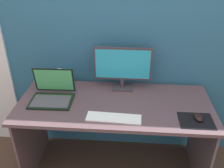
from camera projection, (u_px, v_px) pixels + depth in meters
The scene contains 9 objects.
ground_plane at pixel (114, 168), 2.36m from camera, with size 8.00×8.00×0.00m, color #4C3627.
wall_back at pixel (118, 29), 2.09m from camera, with size 6.00×0.04×2.50m, color #295E7A.
desk at pixel (114, 117), 2.07m from camera, with size 1.57×0.68×0.75m.
monitor at pixel (123, 67), 2.10m from camera, with size 0.50×0.14×0.38m.
laptop at pixel (52, 94), 2.02m from camera, with size 0.34×0.29×0.24m.
fishbowl at pixel (60, 77), 2.21m from camera, with size 0.17×0.17×0.17m, color silver.
keyboard_external at pixel (114, 118), 1.81m from camera, with size 0.41×0.12×0.01m, color white.
mousepad at pixel (196, 121), 1.78m from camera, with size 0.25×0.20×0.00m, color black.
mouse at pixel (198, 117), 1.79m from camera, with size 0.06×0.10×0.04m, color black.
Camera 1 is at (0.11, -1.66, 1.86)m, focal length 39.40 mm.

